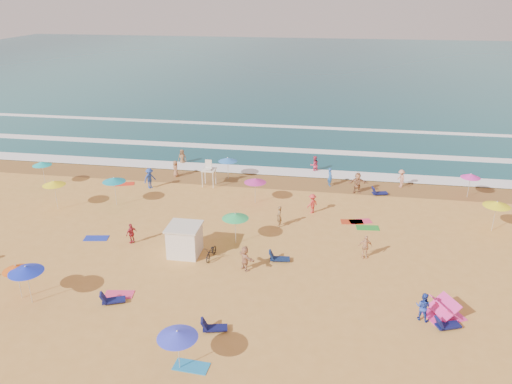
# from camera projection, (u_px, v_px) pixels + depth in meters

# --- Properties ---
(ground) EXTENTS (220.00, 220.00, 0.00)m
(ground) POSITION_uv_depth(u_px,v_px,m) (235.00, 243.00, 35.49)
(ground) COLOR gold
(ground) RESTS_ON ground
(ocean) EXTENTS (220.00, 140.00, 0.18)m
(ocean) POSITION_uv_depth(u_px,v_px,m) (310.00, 68.00, 112.10)
(ocean) COLOR #0C4756
(ocean) RESTS_ON ground
(wet_sand) EXTENTS (220.00, 220.00, 0.00)m
(wet_sand) POSITION_uv_depth(u_px,v_px,m) (262.00, 180.00, 46.89)
(wet_sand) COLOR olive
(wet_sand) RESTS_ON ground
(surf_foam) EXTENTS (200.00, 18.70, 0.05)m
(surf_foam) POSITION_uv_depth(u_px,v_px,m) (274.00, 151.00, 54.89)
(surf_foam) COLOR white
(surf_foam) RESTS_ON ground
(cabana) EXTENTS (2.00, 2.00, 2.00)m
(cabana) POSITION_uv_depth(u_px,v_px,m) (185.00, 241.00, 33.64)
(cabana) COLOR white
(cabana) RESTS_ON ground
(cabana_roof) EXTENTS (2.20, 2.20, 0.12)m
(cabana_roof) POSITION_uv_depth(u_px,v_px,m) (184.00, 227.00, 33.23)
(cabana_roof) COLOR silver
(cabana_roof) RESTS_ON cabana
(bicycle) EXTENTS (0.81, 1.82, 0.93)m
(bicycle) POSITION_uv_depth(u_px,v_px,m) (211.00, 252.00, 33.28)
(bicycle) COLOR black
(bicycle) RESTS_ON ground
(lifeguard_stand) EXTENTS (1.20, 1.20, 2.10)m
(lifeguard_stand) POSITION_uv_depth(u_px,v_px,m) (209.00, 175.00, 45.27)
(lifeguard_stand) COLOR white
(lifeguard_stand) RESTS_ON ground
(beach_umbrellas) EXTENTS (61.84, 30.71, 0.76)m
(beach_umbrellas) POSITION_uv_depth(u_px,v_px,m) (265.00, 222.00, 33.81)
(beach_umbrellas) COLOR #2BBD63
(beach_umbrellas) RESTS_ON ground
(loungers) EXTENTS (54.10, 22.17, 0.34)m
(loungers) POSITION_uv_depth(u_px,v_px,m) (341.00, 273.00, 31.43)
(loungers) COLOR #0E1149
(loungers) RESTS_ON ground
(towels) EXTENTS (48.95, 25.24, 0.03)m
(towels) POSITION_uv_depth(u_px,v_px,m) (194.00, 258.00, 33.50)
(towels) COLOR red
(towels) RESTS_ON ground
(beachgoers) EXTENTS (36.91, 25.64, 2.13)m
(beachgoers) POSITION_uv_depth(u_px,v_px,m) (245.00, 202.00, 40.09)
(beachgoers) COLOR #B72D3F
(beachgoers) RESTS_ON ground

